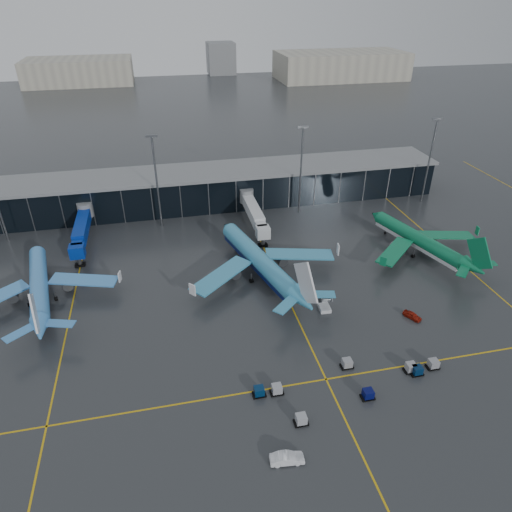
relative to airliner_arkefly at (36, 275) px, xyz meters
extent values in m
plane|color=#282B2D|center=(41.41, -20.29, -5.88)|extent=(600.00, 600.00, 0.00)
cube|color=black|center=(41.41, 41.71, -0.88)|extent=(140.00, 16.00, 10.00)
cube|color=slate|center=(41.41, 41.71, 4.42)|extent=(142.00, 17.00, 0.80)
cylinder|color=#595B60|center=(6.41, 33.21, -0.68)|extent=(4.00, 4.00, 4.00)
cube|color=navy|center=(6.41, 19.71, -1.48)|extent=(3.00, 24.00, 3.00)
cylinder|color=#595B60|center=(6.41, 12.21, -4.58)|extent=(1.00, 1.00, 2.60)
cylinder|color=#595B60|center=(51.41, 33.21, -0.68)|extent=(4.00, 4.00, 4.00)
cube|color=silver|center=(51.41, 19.71, -1.48)|extent=(3.00, 24.00, 3.00)
cylinder|color=#595B60|center=(51.41, 12.21, -4.58)|extent=(1.00, 1.00, 2.60)
cylinder|color=#595B60|center=(26.41, 29.71, 6.62)|extent=(0.50, 0.50, 25.00)
cube|color=#595B60|center=(26.41, 29.71, 19.32)|extent=(3.00, 0.40, 0.60)
cylinder|color=#595B60|center=(66.41, 29.71, 6.62)|extent=(0.50, 0.50, 25.00)
cube|color=#595B60|center=(66.41, 29.71, 19.32)|extent=(3.00, 0.40, 0.60)
cylinder|color=#595B60|center=(106.41, 29.71, 6.62)|extent=(0.50, 0.50, 25.00)
cube|color=#595B60|center=(106.41, 29.71, 19.32)|extent=(3.00, 0.40, 0.60)
cube|color=#B2AD99|center=(161.41, 239.71, 3.12)|extent=(90.00, 42.00, 18.00)
cube|color=#B2AD99|center=(-18.59, 259.71, 2.12)|extent=(70.00, 38.00, 16.00)
cube|color=#B2AD99|center=(81.41, 279.71, 5.12)|extent=(20.00, 20.00, 22.00)
cube|color=gold|center=(6.41, -0.29, -5.87)|extent=(0.30, 120.00, 0.02)
cube|color=gold|center=(51.41, -0.29, -5.87)|extent=(0.30, 120.00, 0.02)
cube|color=gold|center=(96.41, -0.29, -5.87)|extent=(0.30, 120.00, 0.02)
cube|color=gold|center=(51.41, -35.29, -5.87)|extent=(220.00, 0.30, 0.02)
cube|color=black|center=(55.94, -33.31, -5.70)|extent=(2.20, 1.50, 0.36)
cube|color=gray|center=(55.94, -33.31, -4.93)|extent=(1.60, 1.50, 1.50)
cube|color=black|center=(67.08, -37.47, -5.70)|extent=(2.20, 1.50, 0.36)
cube|color=#041B3B|center=(67.08, -37.47, -4.93)|extent=(1.60, 1.50, 1.50)
cube|color=black|center=(66.36, -36.60, -5.70)|extent=(2.20, 1.50, 0.36)
cube|color=gray|center=(66.36, -36.60, -4.93)|extent=(1.60, 1.50, 1.50)
cube|color=black|center=(70.64, -36.68, -5.70)|extent=(2.20, 1.50, 0.36)
cube|color=gray|center=(70.64, -36.68, -4.93)|extent=(1.60, 1.50, 1.50)
cube|color=black|center=(39.47, -36.25, -5.70)|extent=(2.20, 1.50, 0.36)
cube|color=#052145|center=(39.47, -36.25, -4.93)|extent=(1.60, 1.50, 1.50)
cube|color=black|center=(44.50, -43.08, -5.70)|extent=(2.20, 1.50, 0.36)
cube|color=#95979D|center=(44.50, -43.08, -4.93)|extent=(1.60, 1.50, 1.50)
cube|color=black|center=(42.40, -36.43, -5.70)|extent=(2.20, 1.50, 0.36)
cube|color=#94959C|center=(42.40, -36.43, -4.93)|extent=(1.60, 1.50, 1.50)
cube|color=black|center=(56.60, -40.60, -5.70)|extent=(2.20, 1.50, 0.36)
cube|color=#050944|center=(56.60, -40.60, -4.93)|extent=(1.60, 1.50, 1.50)
cube|color=silver|center=(57.78, -16.59, -5.48)|extent=(2.42, 3.35, 0.80)
cube|color=silver|center=(57.78, -16.59, -3.58)|extent=(1.79, 2.94, 2.29)
imported|color=maroon|center=(74.09, -23.19, -5.23)|extent=(3.20, 4.12, 1.31)
imported|color=white|center=(40.61, -48.99, -5.08)|extent=(5.01, 2.18, 1.60)
camera|label=1|loc=(27.67, -87.54, 51.96)|focal=32.00mm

